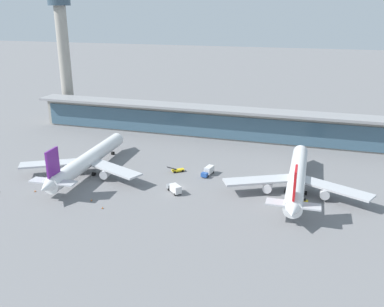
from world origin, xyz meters
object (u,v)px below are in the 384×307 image
object	(u,v)px
safety_cone_bravo	(92,200)
safety_cone_charlie	(103,208)
airliner_left_stand	(87,160)
service_truck_mid_apron_yellow	(304,202)
safety_cone_alpha	(35,191)
service_truck_near_nose_blue	(208,171)
service_truck_by_tail_grey	(174,188)
airliner_centre_stand	(297,177)
control_tower	(63,47)
service_truck_under_wing_yellow	(177,170)

from	to	relation	value
safety_cone_bravo	safety_cone_charlie	xyz separation A→B (m)	(6.26, -3.95, 0.00)
airliner_left_stand	safety_cone_bravo	size ratio (longest dim) A/B	91.81
service_truck_mid_apron_yellow	safety_cone_alpha	size ratio (longest dim) A/B	4.23
service_truck_near_nose_blue	service_truck_mid_apron_yellow	world-z (taller)	service_truck_near_nose_blue
service_truck_mid_apron_yellow	service_truck_by_tail_grey	xyz separation A→B (m)	(-42.90, -3.98, 0.82)
airliner_centre_stand	safety_cone_charlie	distance (m)	65.79
control_tower	safety_cone_charlie	distance (m)	130.86
control_tower	safety_cone_charlie	xyz separation A→B (m)	(75.63, -98.96, -40.12)
airliner_left_stand	control_tower	size ratio (longest dim) A/B	0.87
service_truck_near_nose_blue	service_truck_mid_apron_yellow	xyz separation A→B (m)	(36.23, -15.50, -0.82)
service_truck_mid_apron_yellow	control_tower	world-z (taller)	control_tower
service_truck_near_nose_blue	service_truck_by_tail_grey	world-z (taller)	same
safety_cone_alpha	safety_cone_charlie	bearing A→B (deg)	-9.09
service_truck_near_nose_blue	safety_cone_alpha	xyz separation A→B (m)	(-53.01, -33.25, -1.37)
service_truck_near_nose_blue	service_truck_under_wing_yellow	world-z (taller)	service_truck_near_nose_blue
service_truck_by_tail_grey	safety_cone_alpha	world-z (taller)	service_truck_by_tail_grey
safety_cone_charlie	service_truck_mid_apron_yellow	bearing A→B (deg)	20.25
service_truck_by_tail_grey	safety_cone_alpha	xyz separation A→B (m)	(-46.33, -13.77, -1.37)
service_truck_under_wing_yellow	safety_cone_bravo	world-z (taller)	service_truck_under_wing_yellow
service_truck_near_nose_blue	service_truck_under_wing_yellow	size ratio (longest dim) A/B	1.23
airliner_left_stand	service_truck_mid_apron_yellow	xyz separation A→B (m)	(80.65, -2.96, -4.51)
service_truck_under_wing_yellow	safety_cone_charlie	distance (m)	39.07
service_truck_by_tail_grey	safety_cone_bravo	bearing A→B (deg)	-148.92
safety_cone_alpha	safety_cone_bravo	distance (m)	22.43
airliner_centre_stand	safety_cone_bravo	bearing A→B (deg)	-156.51
airliner_left_stand	service_truck_under_wing_yellow	xyz separation A→B (m)	(32.22, 11.84, -4.58)
airliner_centre_stand	service_truck_mid_apron_yellow	bearing A→B (deg)	-71.60
service_truck_under_wing_yellow	service_truck_by_tail_grey	bearing A→B (deg)	-73.57
service_truck_mid_apron_yellow	safety_cone_charlie	size ratio (longest dim) A/B	4.23
service_truck_near_nose_blue	safety_cone_alpha	distance (m)	62.59
airliner_centre_stand	safety_cone_bravo	distance (m)	69.66
airliner_left_stand	service_truck_near_nose_blue	world-z (taller)	airliner_left_stand
service_truck_under_wing_yellow	safety_cone_alpha	bearing A→B (deg)	-141.42
service_truck_by_tail_grey	control_tower	distance (m)	129.23
safety_cone_bravo	safety_cone_charlie	bearing A→B (deg)	-32.26
service_truck_near_nose_blue	safety_cone_bravo	distance (m)	45.67
control_tower	safety_cone_alpha	bearing A→B (deg)	-63.55
service_truck_near_nose_blue	safety_cone_alpha	world-z (taller)	service_truck_near_nose_blue
airliner_centre_stand	safety_cone_alpha	distance (m)	90.43
service_truck_by_tail_grey	control_tower	xyz separation A→B (m)	(-93.28, 80.60, 38.75)
airliner_centre_stand	safety_cone_charlie	world-z (taller)	airliner_centre_stand
service_truck_by_tail_grey	airliner_left_stand	bearing A→B (deg)	169.59
service_truck_mid_apron_yellow	control_tower	distance (m)	161.19
control_tower	safety_cone_charlie	size ratio (longest dim) A/B	106.05
airliner_left_stand	service_truck_near_nose_blue	xyz separation A→B (m)	(44.43, 12.54, -3.70)
airliner_left_stand	airliner_centre_stand	distance (m)	77.82
airliner_centre_stand	service_truck_mid_apron_yellow	distance (m)	10.79
service_truck_under_wing_yellow	safety_cone_bravo	distance (m)	37.94
service_truck_mid_apron_yellow	safety_cone_charlie	bearing A→B (deg)	-159.75
control_tower	safety_cone_alpha	size ratio (longest dim) A/B	106.05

